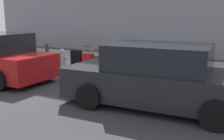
{
  "coord_description": "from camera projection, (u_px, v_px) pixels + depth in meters",
  "views": [
    {
      "loc": [
        -5.58,
        7.94,
        2.25
      ],
      "look_at": [
        -1.54,
        0.59,
        0.52
      ],
      "focal_mm": 42.35,
      "sensor_mm": 36.0,
      "label": 1
    }
  ],
  "objects": [
    {
      "name": "suitcase_red_8",
      "position": [
        88.0,
        61.0,
        10.73
      ],
      "size": [
        0.44,
        0.26,
        0.9
      ],
      "color": "red",
      "rests_on": "sidewalk_curb"
    },
    {
      "name": "suitcase_maroon_0",
      "position": [
        191.0,
        69.0,
        8.71
      ],
      "size": [
        0.37,
        0.2,
        1.07
      ],
      "color": "maroon",
      "rests_on": "sidewalk_curb"
    },
    {
      "name": "suitcase_black_9",
      "position": [
        76.0,
        59.0,
        10.93
      ],
      "size": [
        0.45,
        0.24,
        0.75
      ],
      "color": "black",
      "rests_on": "sidewalk_curb"
    },
    {
      "name": "parked_car_charcoal_0",
      "position": [
        158.0,
        78.0,
        6.54
      ],
      "size": [
        4.76,
        2.28,
        1.57
      ],
      "color": "black",
      "rests_on": "ground_plane"
    },
    {
      "name": "suitcase_maroon_7",
      "position": [
        98.0,
        63.0,
        10.45
      ],
      "size": [
        0.4,
        0.21,
        0.81
      ],
      "color": "maroon",
      "rests_on": "sidewalk_curb"
    },
    {
      "name": "suitcase_silver_4",
      "position": [
        133.0,
        64.0,
        9.68
      ],
      "size": [
        0.4,
        0.24,
        0.9
      ],
      "color": "#9EA0A8",
      "rests_on": "sidewalk_curb"
    },
    {
      "name": "bollard_post",
      "position": [
        47.0,
        54.0,
        11.44
      ],
      "size": [
        0.16,
        0.16,
        0.9
      ],
      "primitive_type": "cylinder",
      "color": "#333338",
      "rests_on": "sidewalk_curb"
    },
    {
      "name": "ground_plane",
      "position": [
        84.0,
        77.0,
        9.9
      ],
      "size": [
        40.0,
        40.0,
        0.0
      ],
      "primitive_type": "plane",
      "color": "#333335"
    },
    {
      "name": "fire_hydrant",
      "position": [
        63.0,
        57.0,
        11.24
      ],
      "size": [
        0.39,
        0.21,
        0.73
      ],
      "color": "#99999E",
      "rests_on": "sidewalk_curb"
    },
    {
      "name": "suitcase_red_1",
      "position": [
        176.0,
        69.0,
        9.01
      ],
      "size": [
        0.47,
        0.22,
        0.84
      ],
      "color": "red",
      "rests_on": "sidewalk_curb"
    },
    {
      "name": "sidewalk_curb",
      "position": [
        115.0,
        64.0,
        12.03
      ],
      "size": [
        18.0,
        5.0,
        0.14
      ],
      "primitive_type": "cube",
      "color": "gray",
      "rests_on": "ground_plane"
    },
    {
      "name": "suitcase_black_2",
      "position": [
        160.0,
        66.0,
        9.25
      ],
      "size": [
        0.48,
        0.27,
        1.08
      ],
      "color": "black",
      "rests_on": "sidewalk_curb"
    },
    {
      "name": "suitcase_olive_5",
      "position": [
        123.0,
        63.0,
        9.98
      ],
      "size": [
        0.39,
        0.23,
        0.75
      ],
      "color": "#59601E",
      "rests_on": "sidewalk_curb"
    },
    {
      "name": "suitcase_navy_6",
      "position": [
        109.0,
        62.0,
        10.14
      ],
      "size": [
        0.48,
        0.22,
        0.97
      ],
      "color": "navy",
      "rests_on": "sidewalk_curb"
    },
    {
      "name": "suitcase_teal_3",
      "position": [
        145.0,
        68.0,
        9.42
      ],
      "size": [
        0.37,
        0.25,
        0.87
      ],
      "color": "#0F606B",
      "rests_on": "sidewalk_curb"
    }
  ]
}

